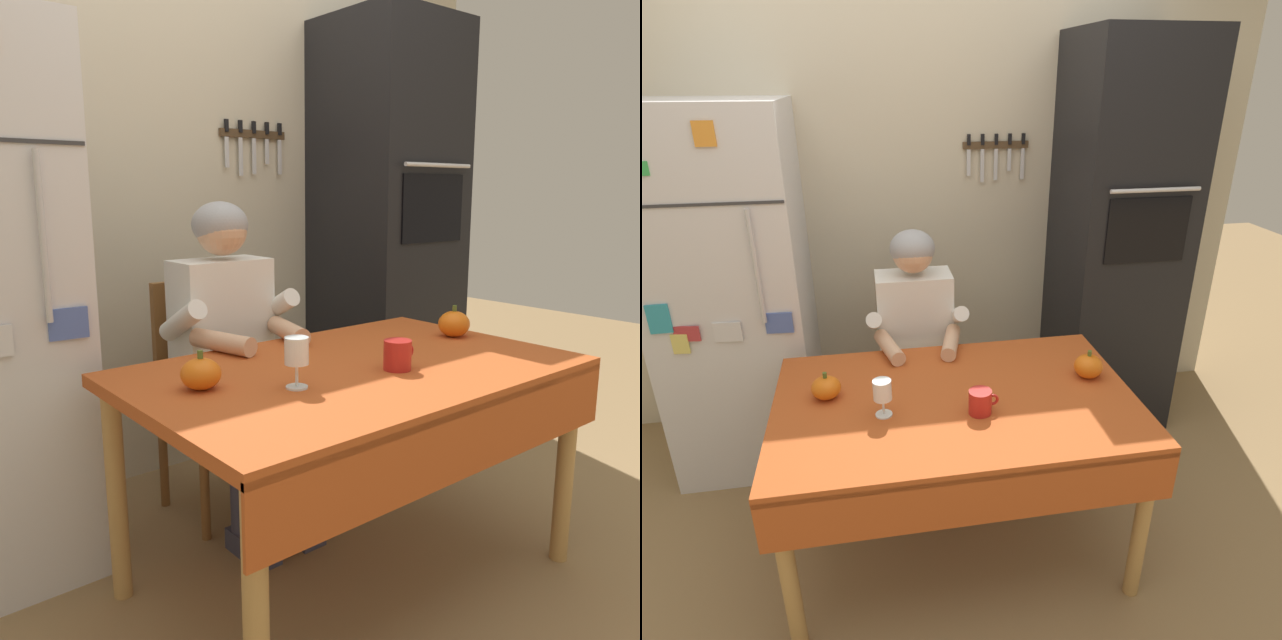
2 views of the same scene
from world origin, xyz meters
The scene contains 10 objects.
ground_plane centered at (0.00, 0.00, 0.00)m, with size 10.00×10.00×0.00m, color #93754C.
back_wall_assembly centered at (0.05, 1.35, 1.30)m, with size 3.70×0.13×2.60m.
wall_oven centered at (1.05, 1.00, 1.05)m, with size 0.60×0.64×2.10m.
dining_table centered at (0.00, 0.08, 0.66)m, with size 1.40×0.90×0.74m.
chair_behind_person centered at (-0.09, 0.87, 0.51)m, with size 0.40×0.40×0.93m.
seated_person centered at (-0.09, 0.68, 0.74)m, with size 0.47×0.55×1.25m.
coffee_mug centered at (0.07, -0.02, 0.79)m, with size 0.11×0.09×0.09m.
wine_glass centered at (-0.28, 0.03, 0.84)m, with size 0.07×0.07×0.15m.
pumpkin_large centered at (-0.49, 0.19, 0.78)m, with size 0.11×0.11×0.11m.
pumpkin_medium centered at (0.57, 0.16, 0.79)m, with size 0.12×0.12×0.12m.
Camera 1 is at (-1.32, -1.34, 1.28)m, focal length 35.75 mm.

